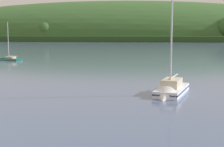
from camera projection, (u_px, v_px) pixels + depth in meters
name	position (u px, v px, depth m)	size (l,w,h in m)	color
far_shoreline_hill	(119.00, 40.00, 268.13)	(484.37, 125.54, 61.42)	#27431B
sailboat_midwater_white	(9.00, 60.00, 82.03)	(6.29, 3.75, 10.28)	#0F564C
sailboat_far_left	(170.00, 93.00, 37.72)	(4.53, 8.93, 13.72)	white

